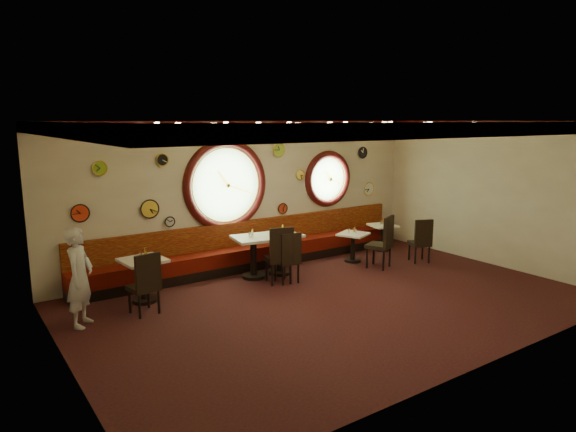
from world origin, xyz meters
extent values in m
cube|color=black|center=(0.00, 0.00, 0.00)|extent=(9.00, 6.00, 0.00)
cube|color=#B39632|center=(0.00, 0.00, 3.20)|extent=(9.00, 6.00, 0.02)
cube|color=beige|center=(0.00, 3.00, 1.60)|extent=(9.00, 0.02, 3.20)
cube|color=beige|center=(0.00, -3.00, 1.60)|extent=(9.00, 0.02, 3.20)
cube|color=beige|center=(-4.50, 0.00, 1.60)|extent=(0.02, 6.00, 3.20)
cube|color=beige|center=(4.50, 0.00, 1.60)|extent=(0.02, 6.00, 3.20)
cube|color=#3D0B0B|center=(0.00, 2.95, 3.11)|extent=(9.00, 0.10, 0.18)
cube|color=#3D0B0B|center=(0.00, -2.95, 3.11)|extent=(9.00, 0.10, 0.18)
cube|color=#3D0B0B|center=(-4.45, 0.00, 3.11)|extent=(0.10, 6.00, 0.18)
cube|color=#3D0B0B|center=(4.45, 0.00, 3.11)|extent=(0.10, 6.00, 0.18)
cube|color=black|center=(0.00, 2.72, 0.10)|extent=(8.00, 0.55, 0.20)
cube|color=#550D07|center=(0.00, 2.72, 0.35)|extent=(8.00, 0.55, 0.30)
cube|color=#610708|center=(0.00, 2.94, 0.75)|extent=(8.00, 0.10, 0.55)
cylinder|color=#97CE7B|center=(-0.60, 3.00, 1.85)|extent=(1.66, 0.02, 1.66)
torus|color=#3D0B0B|center=(-0.60, 2.98, 1.85)|extent=(1.98, 0.18, 1.98)
torus|color=gold|center=(-0.60, 2.95, 1.85)|extent=(1.61, 0.03, 1.61)
cylinder|color=#97CE7B|center=(2.20, 3.00, 1.80)|extent=(1.10, 0.02, 1.10)
torus|color=#3D0B0B|center=(2.20, 2.98, 1.80)|extent=(1.38, 0.18, 1.38)
torus|color=gold|center=(2.20, 2.95, 1.80)|extent=(1.09, 0.03, 1.09)
cylinder|color=red|center=(-3.60, 2.96, 1.55)|extent=(0.32, 0.03, 0.32)
cylinder|color=black|center=(3.30, 2.96, 2.40)|extent=(0.28, 0.03, 0.28)
cylinder|color=#92BB3A|center=(0.75, 2.96, 2.55)|extent=(0.30, 0.03, 0.30)
cylinder|color=red|center=(0.85, 2.96, 1.20)|extent=(0.24, 0.03, 0.24)
cylinder|color=#FDDA54|center=(1.35, 2.96, 1.95)|extent=(0.22, 0.03, 0.22)
cylinder|color=#7EAC22|center=(-3.20, 2.96, 2.35)|extent=(0.26, 0.03, 0.26)
cylinder|color=silver|center=(-1.90, 2.96, 1.20)|extent=(0.20, 0.03, 0.20)
cylinder|color=white|center=(3.55, 2.96, 1.45)|extent=(0.34, 0.03, 0.34)
cylinder|color=yellow|center=(-2.30, 2.96, 1.50)|extent=(0.36, 0.03, 0.36)
cylinder|color=black|center=(-2.00, 2.96, 2.45)|extent=(0.24, 0.03, 0.24)
cylinder|color=black|center=(-2.82, 1.96, 0.03)|extent=(0.45, 0.45, 0.06)
cylinder|color=black|center=(-2.82, 1.96, 0.39)|extent=(0.12, 0.12, 0.72)
cube|color=white|center=(-2.82, 1.96, 0.77)|extent=(0.79, 0.79, 0.05)
cylinder|color=black|center=(-0.47, 2.07, 0.03)|extent=(0.49, 0.49, 0.07)
cylinder|color=black|center=(-0.47, 2.07, 0.43)|extent=(0.13, 0.13, 0.79)
cube|color=white|center=(-0.47, 2.07, 0.84)|extent=(0.91, 0.91, 0.06)
cylinder|color=black|center=(0.13, 2.00, 0.03)|extent=(0.49, 0.49, 0.07)
cylinder|color=black|center=(0.13, 2.00, 0.43)|extent=(0.13, 0.13, 0.79)
cube|color=white|center=(0.13, 2.00, 0.84)|extent=(0.83, 0.83, 0.06)
cylinder|color=black|center=(2.04, 1.83, 0.03)|extent=(0.38, 0.38, 0.05)
cylinder|color=black|center=(2.04, 1.83, 0.33)|extent=(0.10, 0.10, 0.61)
cube|color=white|center=(2.04, 1.83, 0.65)|extent=(0.80, 0.80, 0.04)
cylinder|color=black|center=(3.34, 2.19, 0.03)|extent=(0.38, 0.38, 0.05)
cylinder|color=black|center=(3.34, 2.19, 0.33)|extent=(0.10, 0.10, 0.60)
cube|color=white|center=(3.34, 2.19, 0.64)|extent=(0.72, 0.72, 0.04)
cube|color=black|center=(-3.02, 1.41, 0.45)|extent=(0.51, 0.51, 0.08)
cube|color=black|center=(-2.99, 1.21, 0.78)|extent=(0.45, 0.13, 0.58)
cube|color=black|center=(-0.22, 1.52, 0.49)|extent=(0.60, 0.60, 0.08)
cube|color=black|center=(-0.28, 1.31, 0.85)|extent=(0.49, 0.19, 0.64)
cube|color=black|center=(-0.07, 1.45, 0.44)|extent=(0.49, 0.49, 0.08)
cube|color=black|center=(-0.09, 1.26, 0.76)|extent=(0.44, 0.11, 0.57)
cube|color=black|center=(2.19, 1.15, 0.49)|extent=(0.65, 0.65, 0.09)
cube|color=black|center=(2.28, 0.96, 0.85)|extent=(0.47, 0.26, 0.64)
cube|color=black|center=(3.30, 0.96, 0.43)|extent=(0.56, 0.56, 0.07)
cube|color=black|center=(3.23, 0.79, 0.74)|extent=(0.41, 0.22, 0.56)
cylinder|color=silver|center=(-2.85, 2.01, 0.84)|extent=(0.04, 0.04, 0.10)
cylinder|color=silver|center=(-0.57, 2.06, 0.92)|extent=(0.04, 0.04, 0.11)
cylinder|color=silver|center=(0.07, 2.06, 0.91)|extent=(0.04, 0.04, 0.10)
cylinder|color=silver|center=(2.00, 1.93, 0.72)|extent=(0.04, 0.04, 0.10)
cylinder|color=silver|center=(-2.86, 1.91, 0.85)|extent=(0.04, 0.04, 0.11)
cylinder|color=silver|center=(-0.51, 2.06, 0.92)|extent=(0.04, 0.04, 0.11)
cylinder|color=silver|center=(0.18, 2.02, 0.92)|extent=(0.04, 0.04, 0.10)
cylinder|color=silver|center=(2.11, 1.82, 0.71)|extent=(0.03, 0.03, 0.09)
cylinder|color=gold|center=(-2.74, 2.01, 0.89)|extent=(0.06, 0.06, 0.18)
cylinder|color=gold|center=(-0.42, 2.19, 0.93)|extent=(0.04, 0.04, 0.14)
cylinder|color=yellow|center=(0.29, 2.12, 0.95)|extent=(0.05, 0.05, 0.17)
cylinder|color=#CB892F|center=(2.15, 1.92, 0.74)|extent=(0.05, 0.05, 0.15)
cylinder|color=#BCBCC1|center=(3.31, 2.24, 0.71)|extent=(0.04, 0.04, 0.11)
cylinder|color=silver|center=(3.34, 2.14, 0.71)|extent=(0.04, 0.04, 0.10)
cylinder|color=gold|center=(3.38, 2.26, 0.74)|extent=(0.05, 0.05, 0.15)
imported|color=silver|center=(-4.00, 1.45, 0.80)|extent=(0.65, 0.70, 1.60)
camera|label=1|loc=(-5.68, -6.76, 3.23)|focal=32.00mm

